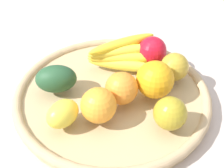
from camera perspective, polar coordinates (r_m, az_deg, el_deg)
ground_plane at (r=0.77m, az=-0.00°, el=-3.12°), size 2.40×2.40×0.00m
basket at (r=0.76m, az=-0.00°, el=-2.14°), size 0.45×0.45×0.04m
orange_0 at (r=0.70m, az=1.65°, el=-0.74°), size 0.10×0.10×0.07m
orange_1 at (r=0.66m, az=-2.33°, el=-3.68°), size 0.09×0.09×0.07m
apple_0 at (r=0.66m, az=9.95°, el=-5.00°), size 0.09×0.09×0.07m
lemon_0 at (r=0.67m, az=-8.47°, el=-5.07°), size 0.07×0.06×0.05m
banana_bunch at (r=0.81m, az=2.05°, el=5.09°), size 0.18×0.17×0.07m
orange_2 at (r=0.72m, az=7.40°, el=0.76°), size 0.12×0.12×0.08m
apple_1 at (r=0.78m, az=10.69°, el=2.91°), size 0.07×0.07×0.07m
apple_2 at (r=0.82m, az=6.93°, el=5.72°), size 0.08×0.08×0.07m
avocado at (r=0.74m, az=-9.58°, el=0.89°), size 0.11×0.11×0.06m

